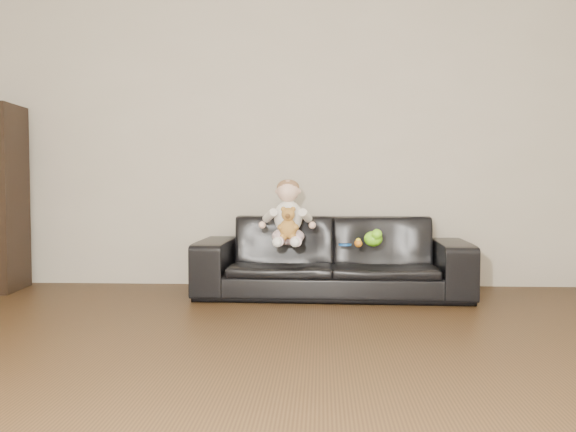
# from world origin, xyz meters

# --- Properties ---
(floor) EXTENTS (5.50, 5.50, 0.00)m
(floor) POSITION_xyz_m (0.00, 0.00, 0.00)
(floor) COLOR #3A2714
(floor) RESTS_ON ground
(wall_back) EXTENTS (5.00, 0.00, 5.00)m
(wall_back) POSITION_xyz_m (0.00, 2.75, 1.30)
(wall_back) COLOR #B3A996
(wall_back) RESTS_ON ground
(sofa) EXTENTS (2.08, 0.86, 0.60)m
(sofa) POSITION_xyz_m (0.40, 2.25, 0.30)
(sofa) COLOR black
(sofa) RESTS_ON floor
(baby) EXTENTS (0.34, 0.42, 0.49)m
(baby) POSITION_xyz_m (0.07, 2.14, 0.61)
(baby) COLOR silver
(baby) RESTS_ON sofa
(teddy_bear) EXTENTS (0.15, 0.15, 0.24)m
(teddy_bear) POSITION_xyz_m (0.08, 1.99, 0.57)
(teddy_bear) COLOR #A87430
(teddy_bear) RESTS_ON sofa
(toy_green) EXTENTS (0.19, 0.20, 0.11)m
(toy_green) POSITION_xyz_m (0.70, 2.08, 0.45)
(toy_green) COLOR #78EA1B
(toy_green) RESTS_ON sofa
(toy_rattle) EXTENTS (0.07, 0.07, 0.06)m
(toy_rattle) POSITION_xyz_m (0.59, 2.01, 0.43)
(toy_rattle) COLOR orange
(toy_rattle) RESTS_ON sofa
(toy_blue_disc) EXTENTS (0.11, 0.11, 0.01)m
(toy_blue_disc) POSITION_xyz_m (0.50, 2.14, 0.40)
(toy_blue_disc) COLOR blue
(toy_blue_disc) RESTS_ON sofa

